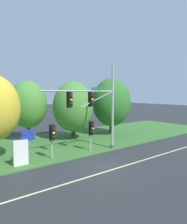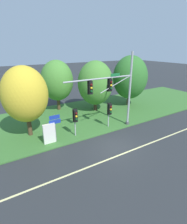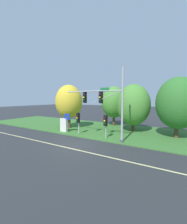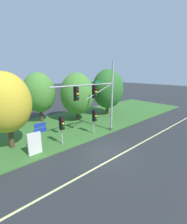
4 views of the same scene
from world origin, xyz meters
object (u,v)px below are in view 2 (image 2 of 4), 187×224
(pedestrian_signal_near_kerb, at_px, (110,110))
(tree_behind_signpost, at_px, (95,83))
(traffic_signal_mast, at_px, (115,89))
(route_sign_post, at_px, (55,123))
(info_kiosk, at_px, (49,134))
(tree_left_of_mast, at_px, (57,81))
(pedestrian_signal_further_along, at_px, (75,117))
(tree_mid_verge, at_px, (130,78))
(tree_nearest_road, at_px, (25,95))

(pedestrian_signal_near_kerb, height_order, tree_behind_signpost, tree_behind_signpost)
(traffic_signal_mast, distance_m, route_sign_post, 6.82)
(pedestrian_signal_near_kerb, distance_m, info_kiosk, 6.75)
(tree_left_of_mast, height_order, info_kiosk, tree_left_of_mast)
(traffic_signal_mast, bearing_deg, pedestrian_signal_further_along, 173.66)
(info_kiosk, bearing_deg, route_sign_post, 5.87)
(tree_mid_verge, bearing_deg, route_sign_post, -160.38)
(tree_behind_signpost, height_order, info_kiosk, tree_behind_signpost)
(pedestrian_signal_further_along, relative_size, tree_mid_verge, 0.39)
(tree_left_of_mast, bearing_deg, tree_behind_signpost, -34.13)
(pedestrian_signal_near_kerb, xyz_separation_m, route_sign_post, (-6.05, 0.15, -0.16))
(traffic_signal_mast, distance_m, tree_nearest_road, 8.68)
(tree_left_of_mast, relative_size, info_kiosk, 3.56)
(pedestrian_signal_further_along, bearing_deg, tree_nearest_road, 145.24)
(tree_nearest_road, xyz_separation_m, tree_behind_signpost, (9.46, 2.82, -0.40))
(traffic_signal_mast, relative_size, tree_behind_signpost, 1.18)
(traffic_signal_mast, bearing_deg, info_kiosk, 175.40)
(tree_nearest_road, xyz_separation_m, tree_left_of_mast, (5.20, 5.71, -0.12))
(pedestrian_signal_near_kerb, xyz_separation_m, tree_nearest_road, (-7.85, 2.66, 2.21))
(pedestrian_signal_further_along, relative_size, tree_nearest_road, 0.42)
(pedestrian_signal_further_along, distance_m, tree_nearest_road, 5.12)
(route_sign_post, bearing_deg, info_kiosk, -174.13)
(pedestrian_signal_near_kerb, xyz_separation_m, info_kiosk, (-6.67, 0.09, -1.03))
(traffic_signal_mast, xyz_separation_m, info_kiosk, (-6.92, 0.56, -3.43))
(traffic_signal_mast, xyz_separation_m, pedestrian_signal_further_along, (-4.28, 0.48, -2.35))
(traffic_signal_mast, xyz_separation_m, tree_nearest_road, (-8.10, 3.12, -0.19))
(traffic_signal_mast, height_order, route_sign_post, traffic_signal_mast)
(traffic_signal_mast, distance_m, tree_mid_verge, 8.68)
(pedestrian_signal_near_kerb, bearing_deg, tree_left_of_mast, 107.60)
(pedestrian_signal_near_kerb, height_order, info_kiosk, pedestrian_signal_near_kerb)
(traffic_signal_mast, height_order, tree_behind_signpost, traffic_signal_mast)
(traffic_signal_mast, bearing_deg, tree_nearest_road, 158.90)
(tree_behind_signpost, bearing_deg, traffic_signal_mast, -102.93)
(tree_mid_verge, bearing_deg, tree_behind_signpost, 173.39)
(tree_left_of_mast, bearing_deg, pedestrian_signal_further_along, -99.40)
(traffic_signal_mast, height_order, pedestrian_signal_further_along, traffic_signal_mast)
(pedestrian_signal_further_along, height_order, tree_mid_verge, tree_mid_verge)
(traffic_signal_mast, height_order, pedestrian_signal_near_kerb, traffic_signal_mast)
(tree_left_of_mast, xyz_separation_m, tree_behind_signpost, (4.26, -2.89, -0.28))
(tree_behind_signpost, bearing_deg, pedestrian_signal_near_kerb, -106.34)
(pedestrian_signal_near_kerb, distance_m, tree_mid_verge, 8.87)
(tree_left_of_mast, distance_m, tree_behind_signpost, 5.15)
(tree_left_of_mast, xyz_separation_m, info_kiosk, (-4.02, -8.28, -3.12))
(pedestrian_signal_near_kerb, distance_m, tree_left_of_mast, 9.02)
(pedestrian_signal_further_along, bearing_deg, tree_left_of_mast, 80.60)
(tree_mid_verge, bearing_deg, traffic_signal_mast, -142.29)
(pedestrian_signal_near_kerb, bearing_deg, tree_behind_signpost, 73.66)
(route_sign_post, relative_size, info_kiosk, 1.39)
(tree_mid_verge, xyz_separation_m, info_kiosk, (-13.78, -4.75, -3.20))
(tree_behind_signpost, bearing_deg, tree_mid_verge, -6.61)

